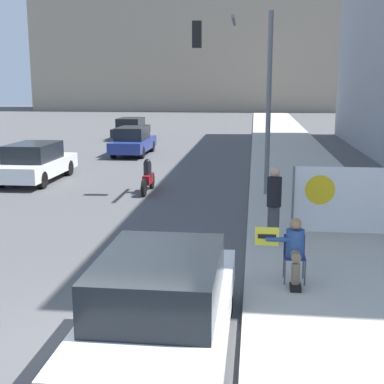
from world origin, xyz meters
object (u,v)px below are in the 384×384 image
object	(u,v)px
traffic_light_pole	(243,74)
car_on_road_distant	(131,128)
car_on_road_nearest	(35,162)
seated_protester	(294,249)
car_on_road_midblock	(133,141)
motorcycle_on_road	(148,178)
protest_banner	(340,200)
parked_car_curbside	(161,306)
jogger_on_sidewalk	(274,204)

from	to	relation	value
traffic_light_pole	car_on_road_distant	distance (m)	20.28
car_on_road_nearest	traffic_light_pole	bearing A→B (deg)	-13.38
seated_protester	car_on_road_midblock	world-z (taller)	car_on_road_midblock
seated_protester	motorcycle_on_road	distance (m)	9.69
seated_protester	traffic_light_pole	xyz separation A→B (m)	(-1.21, 8.24, 3.30)
motorcycle_on_road	car_on_road_nearest	bearing A→B (deg)	161.71
seated_protester	protest_banner	distance (m)	3.54
protest_banner	parked_car_curbside	distance (m)	6.92
protest_banner	traffic_light_pole	xyz separation A→B (m)	(-2.52, 4.96, 3.06)
traffic_light_pole	motorcycle_on_road	distance (m)	4.86
seated_protester	motorcycle_on_road	xyz separation A→B (m)	(-4.50, 8.58, -0.27)
traffic_light_pole	seated_protester	bearing A→B (deg)	-81.66
seated_protester	jogger_on_sidewalk	world-z (taller)	jogger_on_sidewalk
jogger_on_sidewalk	car_on_road_nearest	bearing A→B (deg)	-10.63
seated_protester	protest_banner	bearing A→B (deg)	78.24
seated_protester	car_on_road_midblock	distance (m)	19.69
traffic_light_pole	jogger_on_sidewalk	bearing A→B (deg)	-80.82
seated_protester	car_on_road_distant	bearing A→B (deg)	119.26
traffic_light_pole	car_on_road_midblock	distance (m)	12.21
motorcycle_on_road	jogger_on_sidewalk	bearing A→B (deg)	-54.98
jogger_on_sidewalk	parked_car_curbside	world-z (taller)	jogger_on_sidewalk
seated_protester	motorcycle_on_road	bearing A→B (deg)	127.71
car_on_road_midblock	car_on_road_distant	world-z (taller)	car_on_road_midblock
seated_protester	car_on_road_nearest	size ratio (longest dim) A/B	0.27
car_on_road_midblock	car_on_road_distant	xyz separation A→B (m)	(-2.00, 8.24, -0.03)
parked_car_curbside	car_on_road_midblock	xyz separation A→B (m)	(-5.21, 21.09, -0.01)
jogger_on_sidewalk	motorcycle_on_road	xyz separation A→B (m)	(-4.20, 6.00, -0.52)
car_on_road_distant	car_on_road_nearest	bearing A→B (deg)	-90.19
jogger_on_sidewalk	car_on_road_distant	distance (m)	25.58
jogger_on_sidewalk	protest_banner	size ratio (longest dim) A/B	0.77
traffic_light_pole	parked_car_curbside	distance (m)	11.55
car_on_road_midblock	protest_banner	bearing A→B (deg)	-60.36
car_on_road_distant	motorcycle_on_road	world-z (taller)	car_on_road_distant
car_on_road_nearest	car_on_road_midblock	size ratio (longest dim) A/B	1.03
car_on_road_midblock	parked_car_curbside	bearing A→B (deg)	-76.12
protest_banner	car_on_road_nearest	bearing A→B (deg)	147.01
traffic_light_pole	car_on_road_distant	size ratio (longest dim) A/B	1.30
protest_banner	car_on_road_midblock	world-z (taller)	protest_banner
parked_car_curbside	motorcycle_on_road	distance (m)	11.63
protest_banner	car_on_road_nearest	size ratio (longest dim) A/B	0.50
jogger_on_sidewalk	seated_protester	bearing A→B (deg)	125.95
parked_car_curbside	car_on_road_distant	size ratio (longest dim) A/B	1.00
seated_protester	car_on_road_distant	size ratio (longest dim) A/B	0.27
parked_car_curbside	seated_protester	bearing A→B (deg)	53.86
car_on_road_nearest	car_on_road_midblock	bearing A→B (deg)	75.81
car_on_road_nearest	car_on_road_midblock	world-z (taller)	car_on_road_nearest
car_on_road_nearest	motorcycle_on_road	xyz separation A→B (m)	(4.81, -1.59, -0.23)
seated_protester	car_on_road_distant	world-z (taller)	car_on_road_distant
motorcycle_on_road	parked_car_curbside	bearing A→B (deg)	-77.75
parked_car_curbside	car_on_road_nearest	distance (m)	14.85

